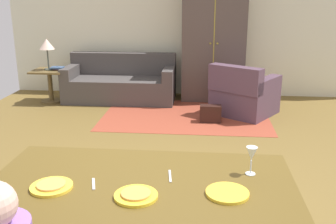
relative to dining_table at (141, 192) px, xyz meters
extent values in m
cube|color=brown|center=(0.09, 1.89, -0.71)|extent=(6.85, 6.71, 0.02)
cube|color=#E8E7C7|center=(0.09, 5.30, 0.65)|extent=(6.85, 0.10, 2.70)
cube|color=brown|center=(0.00, 0.00, 0.04)|extent=(1.88, 1.03, 0.04)
cube|color=brown|center=(-0.88, 0.45, -0.34)|extent=(0.06, 0.06, 0.72)
cube|color=brown|center=(0.88, 0.45, -0.34)|extent=(0.06, 0.06, 0.72)
cylinder|color=yellow|center=(-0.52, -0.12, 0.07)|extent=(0.25, 0.25, 0.02)
cylinder|color=#E29C4C|center=(-0.52, -0.12, 0.09)|extent=(0.17, 0.17, 0.01)
cylinder|color=yellow|center=(0.00, -0.18, 0.07)|extent=(0.25, 0.25, 0.02)
cylinder|color=gold|center=(0.00, -0.18, 0.09)|extent=(0.17, 0.17, 0.01)
cylinder|color=yellow|center=(0.52, -0.10, 0.07)|extent=(0.25, 0.25, 0.02)
cylinder|color=silver|center=(0.68, 0.18, 0.07)|extent=(0.06, 0.06, 0.01)
cylinder|color=silver|center=(0.68, 0.18, 0.12)|extent=(0.01, 0.01, 0.09)
cone|color=silver|center=(0.68, 0.18, 0.21)|extent=(0.07, 0.07, 0.09)
cube|color=silver|center=(-0.28, -0.05, 0.07)|extent=(0.06, 0.15, 0.01)
cube|color=silver|center=(0.17, 0.10, 0.07)|extent=(0.04, 0.17, 0.01)
cube|color=#9A412C|center=(0.09, 3.83, -0.69)|extent=(2.60, 1.80, 0.01)
cube|color=#474240|center=(-1.13, 4.63, -0.49)|extent=(1.95, 0.84, 0.42)
cube|color=#474240|center=(-1.13, 4.97, -0.08)|extent=(1.95, 0.20, 0.40)
cube|color=#474240|center=(-2.02, 4.63, -0.18)|extent=(0.18, 0.84, 0.20)
cube|color=#474240|center=(-0.25, 4.63, -0.18)|extent=(0.18, 0.84, 0.20)
cube|color=#533B4B|center=(1.03, 4.03, -0.49)|extent=(1.17, 1.17, 0.42)
cube|color=#533B4B|center=(0.84, 3.75, -0.08)|extent=(0.82, 0.64, 0.40)
cube|color=#533B4B|center=(1.31, 3.85, -0.18)|extent=(0.61, 0.80, 0.20)
cube|color=#533B4B|center=(0.75, 4.22, -0.18)|extent=(0.61, 0.80, 0.20)
cube|color=brown|center=(0.52, 4.91, 0.35)|extent=(1.10, 0.56, 2.10)
cube|color=#AE9C34|center=(0.52, 4.62, 0.35)|extent=(0.02, 0.01, 1.89)
sphere|color=#AE9C34|center=(0.46, 4.62, 0.35)|extent=(0.04, 0.04, 0.04)
sphere|color=#AE9C34|center=(0.58, 4.62, 0.35)|extent=(0.04, 0.04, 0.04)
cube|color=brown|center=(-2.35, 4.43, -0.13)|extent=(0.56, 0.56, 0.03)
cylinder|color=brown|center=(-2.35, 4.43, -0.42)|extent=(0.08, 0.08, 0.55)
cylinder|color=brown|center=(-2.35, 4.43, -0.68)|extent=(0.36, 0.36, 0.03)
cylinder|color=#434A41|center=(-2.35, 4.43, -0.11)|extent=(0.16, 0.16, 0.02)
cylinder|color=#434A41|center=(-2.35, 4.43, 0.07)|extent=(0.02, 0.02, 0.34)
cone|color=beige|center=(-2.35, 4.43, 0.33)|extent=(0.26, 0.26, 0.18)
cube|color=brown|center=(-2.19, 4.49, -0.10)|extent=(0.22, 0.16, 0.03)
cube|color=#39547A|center=(-2.20, 4.43, -0.07)|extent=(0.22, 0.16, 0.03)
cube|color=black|center=(0.48, 3.53, -0.57)|extent=(0.32, 0.16, 0.26)
camera|label=1|loc=(0.37, -2.14, 1.17)|focal=41.94mm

